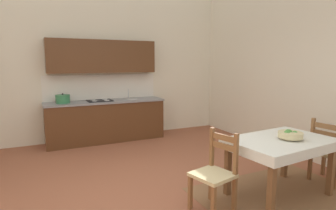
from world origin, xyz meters
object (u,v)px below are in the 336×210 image
(kitchen_cabinetry, at_px, (105,102))
(fruit_bowl, at_px, (290,135))
(dining_chair_tv_side, at_px, (215,173))
(dining_chair_window_side, at_px, (329,153))
(dining_table, at_px, (281,149))

(kitchen_cabinetry, height_order, fruit_bowl, kitchen_cabinetry)
(kitchen_cabinetry, relative_size, dining_chair_tv_side, 2.73)
(dining_chair_window_side, bearing_deg, dining_chair_tv_side, 177.39)
(dining_table, distance_m, dining_chair_tv_side, 0.98)
(dining_chair_window_side, height_order, fruit_bowl, dining_chair_window_side)
(dining_chair_tv_side, relative_size, fruit_bowl, 3.10)
(kitchen_cabinetry, bearing_deg, dining_chair_window_side, -56.81)
(dining_table, relative_size, dining_chair_window_side, 1.49)
(dining_table, bearing_deg, fruit_bowl, -36.64)
(dining_table, height_order, fruit_bowl, fruit_bowl)
(dining_table, bearing_deg, dining_chair_tv_side, 176.07)
(kitchen_cabinetry, bearing_deg, dining_table, -68.46)
(kitchen_cabinetry, xyz_separation_m, dining_table, (1.41, -3.58, -0.24))
(dining_table, height_order, dining_chair_window_side, dining_chair_window_side)
(kitchen_cabinetry, distance_m, dining_table, 3.86)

